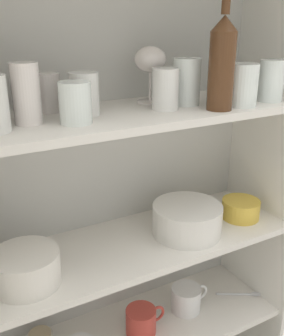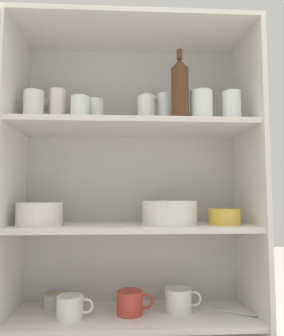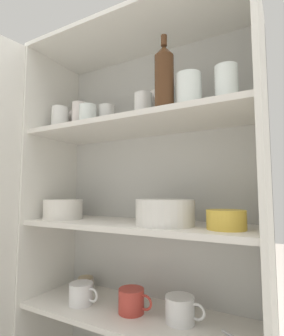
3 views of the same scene
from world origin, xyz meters
The scene contains 21 objects.
cupboard_back_panel centered at (0.00, 0.31, 0.72)m, with size 0.93×0.02×1.43m, color silver.
cupboard_side_right centered at (0.46, 0.15, 0.72)m, with size 0.02×0.34×1.43m, color white.
shelf_board_lower centered at (0.00, 0.15, 0.35)m, with size 0.89×0.30×0.02m, color silver.
shelf_board_middle centered at (0.00, 0.15, 0.68)m, with size 0.89×0.30×0.02m, color silver.
shelf_board_upper centered at (0.00, 0.15, 1.06)m, with size 0.89×0.30×0.02m, color silver.
tumbler_glass_0 centered at (-0.15, 0.16, 1.12)m, with size 0.07×0.07×0.10m.
tumbler_glass_1 centered at (-0.29, 0.14, 1.14)m, with size 0.06×0.06×0.13m.
tumbler_glass_2 centered at (0.05, 0.12, 1.12)m, with size 0.07×0.07×0.10m.
tumbler_glass_3 centered at (-0.22, 0.24, 1.12)m, with size 0.07×0.07×0.09m.
tumbler_glass_4 centered at (0.13, 0.15, 1.13)m, with size 0.07×0.07×0.12m.
tumbler_glass_5 centered at (0.36, 0.07, 1.13)m, with size 0.07×0.07×0.11m.
tumbler_glass_7 centered at (-0.20, 0.10, 1.12)m, with size 0.07×0.07×0.09m.
tumbler_glass_8 centered at (0.25, 0.06, 1.13)m, with size 0.08×0.08×0.11m.
wine_glass_0 centered at (0.06, 0.22, 1.18)m, with size 0.09×0.09×0.15m.
wine_bottle centered at (0.17, 0.05, 1.19)m, with size 0.07×0.07×0.26m.
plate_stack_white centered at (0.13, 0.12, 0.73)m, with size 0.21×0.21×0.09m.
mixing_bowl_large centered at (-0.34, 0.11, 0.73)m, with size 0.16×0.16×0.08m.
serving_bowl_small centered at (0.34, 0.12, 0.72)m, with size 0.12×0.12×0.06m.
coffee_mug_extra_1 centered at (0.17, 0.16, 0.40)m, with size 0.14×0.10×0.09m.
coffee_mug_extra_2 centered at (-0.01, 0.14, 0.40)m, with size 0.13×0.10×0.08m.
serving_spoon centered at (0.39, 0.12, 0.37)m, with size 0.14×0.09×0.01m.
Camera 1 is at (-0.48, -0.71, 1.29)m, focal length 42.00 mm.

